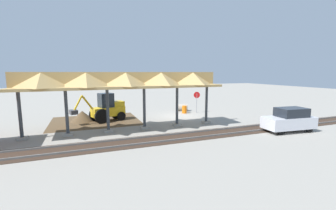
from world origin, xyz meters
TOP-DOWN VIEW (x-y plane):
  - ground_plane at (0.00, 0.00)m, footprint 120.00×120.00m
  - dirt_work_zone at (8.81, -0.71)m, footprint 8.47×7.00m
  - platform_canopy at (6.51, 4.08)m, footprint 16.52×3.20m
  - rail_tracks at (0.00, 7.60)m, footprint 60.00×2.58m
  - stop_sign at (-2.96, -1.28)m, footprint 0.73×0.27m
  - backhoe at (7.72, -0.28)m, footprint 5.32×2.76m
  - dirt_mound at (10.05, -1.09)m, footprint 4.68×4.68m
  - concrete_pipe at (-1.84, -3.06)m, footprint 1.65×1.44m
  - distant_parked_car at (-5.97, 9.25)m, footprint 4.34×2.11m
  - traffic_barrel at (-1.42, -1.47)m, footprint 0.56×0.56m

SIDE VIEW (x-z plane):
  - ground_plane at x=0.00m, z-range 0.00..0.00m
  - dirt_mound at x=10.05m, z-range -1.05..1.05m
  - dirt_work_zone at x=8.81m, z-range 0.00..0.01m
  - rail_tracks at x=0.00m, z-range -0.05..0.10m
  - concrete_pipe at x=-1.84m, z-range 0.00..0.88m
  - traffic_barrel at x=-1.42m, z-range 0.00..0.90m
  - distant_parked_car at x=-5.97m, z-range -0.01..1.97m
  - backhoe at x=7.72m, z-range -0.15..2.67m
  - stop_sign at x=-2.96m, z-range 0.57..3.12m
  - platform_canopy at x=6.51m, z-range 1.71..6.61m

